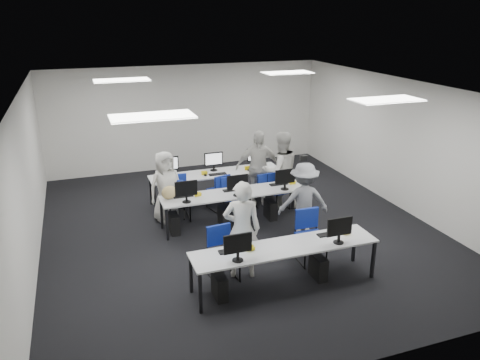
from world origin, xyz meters
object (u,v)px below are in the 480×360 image
object	(u,v)px
student_2	(166,187)
student_3	(258,168)
chair_6	(219,198)
student_1	(281,170)
chair_0	(223,263)
chair_3	(231,204)
chair_1	(310,246)
chair_2	(179,206)
chair_4	(278,197)
student_0	(242,230)
desk_front	(285,249)
desk_mid	(235,195)
photographer	(304,201)
chair_5	(175,204)
chair_7	(261,194)

from	to	relation	value
student_2	student_3	size ratio (longest dim) A/B	0.88
chair_6	student_1	world-z (taller)	student_1
chair_0	student_1	xyz separation A→B (m)	(2.24, 2.59, 0.62)
chair_3	chair_6	distance (m)	0.46
chair_1	chair_2	size ratio (longest dim) A/B	0.99
chair_3	chair_4	bearing A→B (deg)	11.08
student_0	chair_4	bearing A→B (deg)	-109.61
chair_3	student_0	distance (m)	2.69
desk_front	chair_2	xyz separation A→B (m)	(-1.10, 3.27, -0.37)
chair_4	student_0	world-z (taller)	student_0
student_1	chair_4	bearing A→B (deg)	41.24
desk_mid	student_0	world-z (taller)	student_0
chair_2	chair_6	xyz separation A→B (m)	(1.01, 0.23, -0.03)
photographer	chair_3	bearing A→B (deg)	-43.56
student_3	photographer	bearing A→B (deg)	-73.31
chair_2	chair_4	xyz separation A→B (m)	(2.35, -0.19, -0.05)
chair_0	student_0	xyz separation A→B (m)	(0.34, -0.02, 0.59)
student_1	photographer	bearing A→B (deg)	83.34
chair_6	chair_5	bearing A→B (deg)	169.40
desk_mid	student_2	world-z (taller)	student_2
chair_4	chair_5	distance (m)	2.43
chair_0	chair_1	world-z (taller)	chair_1
student_2	photographer	distance (m)	3.02
student_0	student_3	xyz separation A→B (m)	(1.48, 3.00, 0.02)
chair_7	student_0	size ratio (longest dim) A/B	0.47
chair_3	chair_7	xyz separation A→B (m)	(0.88, 0.34, -0.00)
chair_1	desk_mid	bearing A→B (deg)	113.51
chair_3	student_3	distance (m)	1.15
chair_0	chair_5	world-z (taller)	chair_0
desk_front	student_3	world-z (taller)	student_3
chair_2	chair_7	distance (m)	2.06
student_3	photographer	world-z (taller)	student_3
chair_0	desk_mid	bearing A→B (deg)	60.81
chair_5	student_2	xyz separation A→B (m)	(-0.20, -0.15, 0.50)
student_2	chair_1	bearing A→B (deg)	-65.49
chair_1	chair_7	size ratio (longest dim) A/B	1.17
desk_front	chair_3	size ratio (longest dim) A/B	3.78
desk_mid	photographer	size ratio (longest dim) A/B	2.01
student_2	student_3	world-z (taller)	student_3
chair_3	chair_5	world-z (taller)	chair_5
chair_7	student_3	distance (m)	0.65
chair_2	photographer	size ratio (longest dim) A/B	0.62
student_1	photographer	world-z (taller)	student_1
desk_front	chair_5	size ratio (longest dim) A/B	3.43
chair_0	chair_4	bearing A→B (deg)	44.29
chair_0	chair_2	world-z (taller)	chair_2
chair_2	student_0	distance (m)	2.85
chair_1	chair_3	bearing A→B (deg)	108.27
chair_1	student_0	size ratio (longest dim) A/B	0.55
desk_mid	student_0	xyz separation A→B (m)	(-0.58, -2.07, 0.21)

